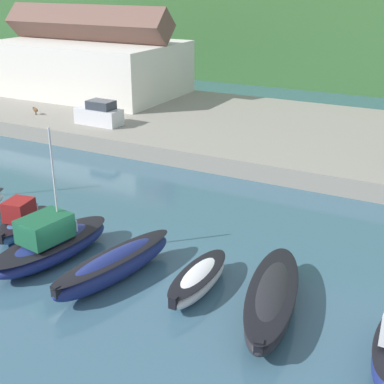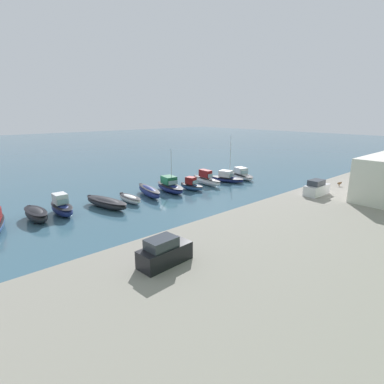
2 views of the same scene
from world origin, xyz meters
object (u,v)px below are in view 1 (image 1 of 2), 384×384
object	(u,v)px
moored_boat_6	(198,280)
dog_on_quay	(35,110)
moored_boat_7	(272,298)
parked_car_0	(99,114)
moored_boat_5	(115,265)
moored_boat_4	(51,244)
moored_boat_3	(23,222)

from	to	relation	value
moored_boat_6	dog_on_quay	world-z (taller)	dog_on_quay
dog_on_quay	moored_boat_7	bearing A→B (deg)	-100.28
moored_boat_7	parked_car_0	xyz separation A→B (m)	(-22.67, 17.99, 1.58)
moored_boat_6	parked_car_0	size ratio (longest dim) A/B	1.21
moored_boat_5	moored_boat_6	distance (m)	4.08
moored_boat_4	moored_boat_5	bearing A→B (deg)	7.17
moored_boat_4	moored_boat_7	distance (m)	11.57
moored_boat_5	moored_boat_7	bearing A→B (deg)	18.58
moored_boat_7	dog_on_quay	bearing A→B (deg)	136.93
parked_car_0	dog_on_quay	bearing A→B (deg)	90.96
moored_boat_3	dog_on_quay	distance (m)	23.22
dog_on_quay	moored_boat_6	bearing A→B (deg)	-103.52
moored_boat_6	dog_on_quay	bearing A→B (deg)	144.96
moored_boat_4	dog_on_quay	xyz separation A→B (m)	(-18.68, 18.92, 0.88)
moored_boat_4	moored_boat_7	size ratio (longest dim) A/B	0.91
moored_boat_4	moored_boat_5	xyz separation A→B (m)	(3.98, -0.08, -0.15)
parked_car_0	moored_boat_7	bearing A→B (deg)	-127.29
moored_boat_7	moored_boat_5	bearing A→B (deg)	175.17
moored_boat_7	dog_on_quay	size ratio (longest dim) A/B	9.29
moored_boat_3	moored_boat_4	bearing A→B (deg)	-33.08
parked_car_0	dog_on_quay	distance (m)	7.56
moored_boat_5	parked_car_0	bearing A→B (deg)	139.67
moored_boat_4	dog_on_quay	world-z (taller)	moored_boat_4
moored_boat_3	dog_on_quay	bearing A→B (deg)	121.16
moored_boat_3	moored_boat_4	world-z (taller)	moored_boat_4
moored_boat_4	moored_boat_6	world-z (taller)	moored_boat_4
moored_boat_6	dog_on_quay	size ratio (longest dim) A/B	5.86
moored_boat_4	moored_boat_5	world-z (taller)	moored_boat_4
moored_boat_3	moored_boat_5	size ratio (longest dim) A/B	0.61
moored_boat_4	parked_car_0	size ratio (longest dim) A/B	1.75
moored_boat_3	moored_boat_4	distance (m)	3.71
moored_boat_7	parked_car_0	size ratio (longest dim) A/B	1.92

